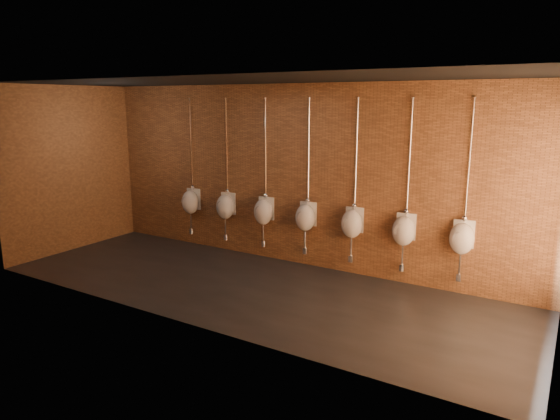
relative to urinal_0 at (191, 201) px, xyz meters
The scene contains 9 objects.
ground 2.91m from the urinal_0, 29.79° to the right, with size 8.50×8.50×0.00m, color black.
room_shell 2.97m from the urinal_0, 29.79° to the right, with size 8.54×3.04×3.22m.
urinal_0 is the anchor object (origin of this frame).
urinal_1 0.88m from the urinal_0, ahead, with size 0.41×0.37×2.72m.
urinal_2 1.76m from the urinal_0, ahead, with size 0.41×0.37×2.72m.
urinal_3 2.64m from the urinal_0, ahead, with size 0.41×0.37×2.72m.
urinal_4 3.52m from the urinal_0, ahead, with size 0.41×0.37×2.72m.
urinal_5 4.40m from the urinal_0, ahead, with size 0.41×0.37×2.72m.
urinal_6 5.28m from the urinal_0, ahead, with size 0.41×0.37×2.72m.
Camera 1 is at (4.26, -6.14, 2.91)m, focal length 32.00 mm.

